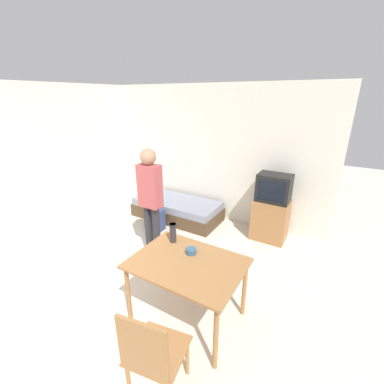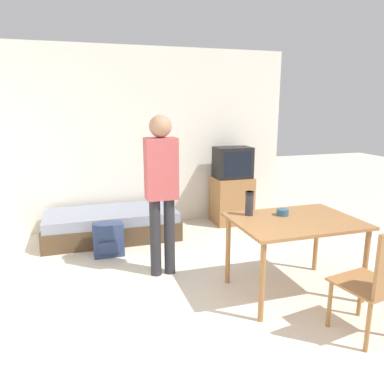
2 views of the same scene
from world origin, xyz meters
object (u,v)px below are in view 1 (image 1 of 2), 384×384
tv (271,209)px  wooden_chair (151,353)px  thermos_flask (173,232)px  backpack (155,219)px  mate_bowl (191,251)px  dining_table (187,269)px  person_standing (150,196)px  daybed (177,209)px

tv → wooden_chair: tv is taller
thermos_flask → backpack: 1.94m
thermos_flask → backpack: bearing=136.7°
mate_bowl → dining_table: bearing=-73.7°
dining_table → backpack: 2.32m
thermos_flask → dining_table: bearing=-36.0°
person_standing → mate_bowl: (1.10, -0.64, -0.24)m
dining_table → backpack: dining_table is taller
tv → backpack: tv is taller
daybed → wooden_chair: 3.55m
daybed → mate_bowl: 2.58m
daybed → person_standing: person_standing is taller
daybed → backpack: backpack is taller
wooden_chair → daybed: bearing=120.7°
person_standing → thermos_flask: person_standing is taller
tv → person_standing: bearing=-134.4°
thermos_flask → person_standing: bearing=145.6°
dining_table → person_standing: bearing=145.0°
mate_bowl → backpack: bearing=140.6°
dining_table → thermos_flask: thermos_flask is taller
thermos_flask → backpack: size_ratio=0.59×
thermos_flask → backpack: thermos_flask is taller
tv → dining_table: tv is taller
person_standing → wooden_chair: bearing=-51.2°
daybed → thermos_flask: (1.22, -1.88, 0.71)m
backpack → person_standing: bearing=-52.7°
person_standing → daybed: bearing=108.1°
daybed → wooden_chair: (1.80, -3.04, 0.34)m
dining_table → mate_bowl: 0.21m
wooden_chair → person_standing: 2.23m
daybed → mate_bowl: size_ratio=15.42×
thermos_flask → backpack: (-1.32, 1.24, -0.70)m
tv → thermos_flask: tv is taller
mate_bowl → daybed: bearing=127.9°
daybed → person_standing: size_ratio=1.05×
backpack → daybed: bearing=81.0°
thermos_flask → mate_bowl: bearing=-18.3°
tv → backpack: bearing=-158.3°
tv → thermos_flask: size_ratio=4.97×
wooden_chair → tv: bearing=87.9°
mate_bowl → backpack: mate_bowl is taller
thermos_flask → daybed: bearing=123.0°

